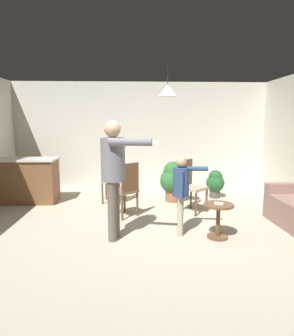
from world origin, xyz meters
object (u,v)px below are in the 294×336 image
Objects in this scene: potted_plant_corner at (215,182)px; person_child at (182,187)px; kitchen_counter at (28,180)px; dining_chair_by_counter at (116,177)px; potted_plant_by_wall at (173,179)px; dining_chair_near_wall at (190,184)px; spare_remote_on_table at (219,203)px; side_table_by_couch at (218,217)px; dining_chair_centre_back at (126,188)px; person_adult at (114,167)px.

person_child is at bearing -117.23° from potted_plant_corner.
kitchen_counter is 4.14m from potted_plant_corner.
potted_plant_by_wall is (1.24, 0.02, -0.06)m from dining_chair_by_counter.
kitchen_counter is at bearing -57.25° from dining_chair_near_wall.
potted_plant_corner is at bearing 75.69° from spare_remote_on_table.
side_table_by_couch is 0.21m from spare_remote_on_table.
kitchen_counter is 3.60m from person_child.
spare_remote_on_table is at bearing 52.92° from dining_chair_near_wall.
side_table_by_couch is 0.43× the size of person_child.
kitchen_counter is 1.26× the size of dining_chair_near_wall.
dining_chair_centre_back is 1.75m from spare_remote_on_table.
dining_chair_centre_back is at bearing -176.98° from person_adult.
kitchen_counter is at bearing 148.68° from spare_remote_on_table.
kitchen_counter reaches higher than potted_plant_by_wall.
dining_chair_centre_back is at bearing -26.84° from kitchen_counter.
dining_chair_by_counter reaches higher than spare_remote_on_table.
dining_chair_by_counter reaches higher than potted_plant_by_wall.
dining_chair_near_wall is (1.36, 1.29, -0.53)m from person_adult.
person_child is 1.93m from potted_plant_by_wall.
dining_chair_by_counter is at bearing -141.30° from person_child.
kitchen_counter is 1.04× the size of person_child.
person_adult is (2.00, -2.08, 0.60)m from kitchen_counter.
side_table_by_couch is 1.70m from person_adult.
dining_chair_near_wall is at bearing -126.87° from potted_plant_corner.
dining_chair_near_wall is (0.36, 1.16, -0.20)m from person_child.
dining_chair_centre_back is at bearing -127.30° from person_child.
person_child is 1.21× the size of dining_chair_near_wall.
person_child reaches higher than kitchen_counter.
potted_plant_corner is at bearing 3.21° from kitchen_counter.
person_adult is 1.73× the size of dining_chair_near_wall.
person_adult is 1.44× the size of person_child.
potted_plant_corner is (1.99, 1.31, -0.20)m from dining_chair_centre_back.
dining_chair_by_counter is at bearing 128.37° from spare_remote_on_table.
side_table_by_couch is 0.69m from person_child.
dining_chair_near_wall is at bearing -109.43° from dining_chair_by_counter.
potted_plant_by_wall is at bearing -82.42° from dining_chair_by_counter.
person_adult is (-1.53, 0.03, 0.75)m from side_table_by_couch.
kitchen_counter reaches higher than potted_plant_corner.
potted_plant_by_wall reaches higher than side_table_by_couch.
dining_chair_centre_back is (0.13, 1.00, -0.53)m from person_adult.
kitchen_counter is at bearing 94.26° from dining_chair_by_counter.
person_adult is at bearing -46.08° from kitchen_counter.
potted_plant_by_wall reaches higher than spare_remote_on_table.
dining_chair_centre_back is 1.57× the size of potted_plant_corner.
dining_chair_centre_back is (-0.87, 0.88, -0.20)m from person_child.
person_child is at bearing 163.48° from side_table_by_couch.
side_table_by_couch is at bearing -104.31° from potted_plant_corner.
potted_plant_corner is at bearing -170.84° from dining_chair_near_wall.
side_table_by_couch is at bearing -78.82° from potted_plant_by_wall.
kitchen_counter is 3.45m from dining_chair_near_wall.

